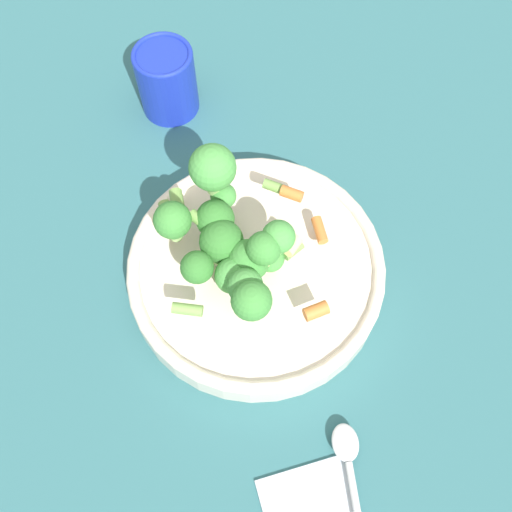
{
  "coord_description": "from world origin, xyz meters",
  "views": [
    {
      "loc": [
        -0.11,
        0.24,
        0.6
      ],
      "look_at": [
        0.0,
        0.0,
        0.06
      ],
      "focal_mm": 42.0,
      "sensor_mm": 36.0,
      "label": 1
    }
  ],
  "objects": [
    {
      "name": "bowl",
      "position": [
        0.0,
        0.0,
        0.02
      ],
      "size": [
        0.27,
        0.27,
        0.04
      ],
      "color": "beige",
      "rests_on": "ground_plane"
    },
    {
      "name": "spoon",
      "position": [
        -0.17,
        0.16,
        0.01
      ],
      "size": [
        0.12,
        0.18,
        0.01
      ],
      "rotation": [
        0.0,
        0.0,
        11.54
      ],
      "color": "silver",
      "rests_on": "napkin"
    },
    {
      "name": "ground_plane",
      "position": [
        0.0,
        0.0,
        0.0
      ],
      "size": [
        3.0,
        3.0,
        0.0
      ],
      "primitive_type": "plane",
      "color": "#2D6066"
    },
    {
      "name": "cup",
      "position": [
        0.2,
        -0.17,
        0.05
      ],
      "size": [
        0.07,
        0.07,
        0.09
      ],
      "color": "#192DAD",
      "rests_on": "ground_plane"
    },
    {
      "name": "pasta_salad",
      "position": [
        0.02,
        0.01,
        0.09
      ],
      "size": [
        0.21,
        0.18,
        0.1
      ],
      "color": "#8CB766",
      "rests_on": "bowl"
    }
  ]
}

